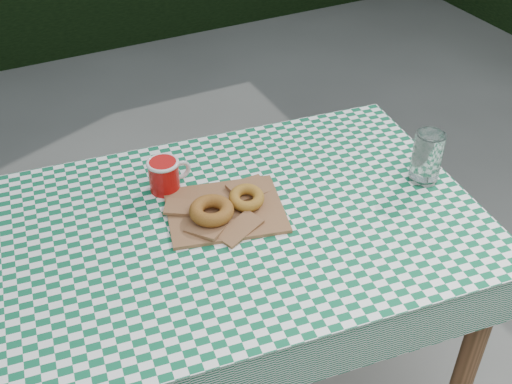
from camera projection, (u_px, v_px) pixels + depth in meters
table at (242, 321)px, 1.81m from camera, size 1.27×0.92×0.75m
tablecloth at (241, 221)px, 1.58m from camera, size 1.29×0.94×0.01m
paper_bag at (225, 209)px, 1.60m from camera, size 0.34×0.30×0.02m
bagel_front at (212, 211)px, 1.55m from camera, size 0.14×0.14×0.04m
bagel_back at (247, 198)px, 1.60m from camera, size 0.12×0.12×0.03m
coffee_mug at (164, 176)px, 1.65m from camera, size 0.17×0.17×0.09m
drinking_glass at (427, 157)px, 1.67m from camera, size 0.10×0.10×0.14m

